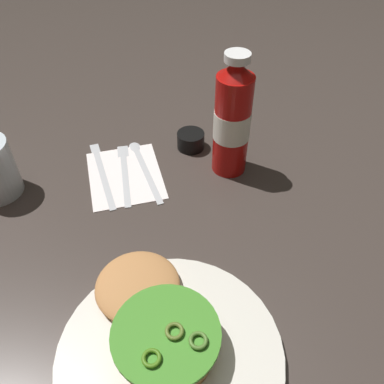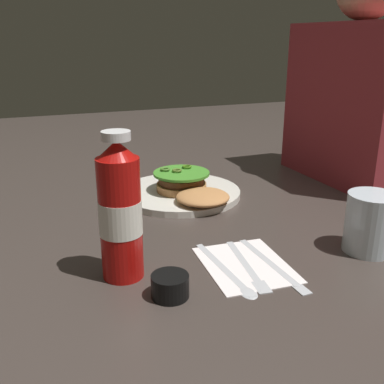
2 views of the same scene
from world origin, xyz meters
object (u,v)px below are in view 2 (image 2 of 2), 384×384
Objects in this scene: dinner_plate at (180,193)px; ketchup_bottle at (120,212)px; butter_knife at (276,266)px; water_glass at (371,223)px; diner_person at (356,92)px; spoon_utensil at (232,274)px; fork_utensil at (249,268)px; condiment_cup at (170,286)px; napkin at (245,264)px; burger_sandwich at (189,187)px.

dinner_plate is 0.40m from ketchup_bottle.
butter_knife is (0.07, 0.24, -0.10)m from ketchup_bottle.
water_glass is (0.08, 0.43, -0.06)m from ketchup_bottle.
ketchup_bottle is 0.43× the size of diner_person.
ketchup_bottle is at bearing -113.96° from spoon_utensil.
spoon_utensil and butter_knife have the same top height.
fork_utensil is at bearing 103.03° from spoon_utensil.
dinner_plate is at bearing 145.92° from ketchup_bottle.
dinner_plate is 0.52m from diner_person.
condiment_cup reaches higher than napkin.
napkin is (-0.03, -0.23, -0.05)m from water_glass.
water_glass is 0.19× the size of diner_person.
fork_utensil reaches higher than napkin.
butter_knife is at bearing 76.23° from fork_utensil.
spoon_utensil is (0.36, -0.07, -0.03)m from burger_sandwich.
diner_person is at bearing 112.73° from ketchup_bottle.
spoon_utensil is (0.07, 0.16, -0.10)m from ketchup_bottle.
dinner_plate is 0.05m from burger_sandwich.
water_glass is 0.27m from spoon_utensil.
burger_sandwich is 2.08× the size of water_glass.
butter_knife is 0.37× the size of diner_person.
burger_sandwich reaches higher than spoon_utensil.
diner_person is at bearing 124.07° from spoon_utensil.
fork_utensil is (0.02, -0.00, 0.00)m from napkin.
diner_person is at bearing 124.07° from napkin.
dinner_plate is 0.45m from condiment_cup.
fork_utensil is (-0.02, 0.15, -0.01)m from condiment_cup.
diner_person reaches higher than butter_knife.
diner_person is at bearing 90.55° from burger_sandwich.
condiment_cup is (0.01, -0.38, -0.04)m from water_glass.
condiment_cup reaches higher than butter_knife.
spoon_utensil is at bearing -76.97° from fork_utensil.
dinner_plate is at bearing -168.99° from burger_sandwich.
condiment_cup is 0.19m from butter_knife.
water_glass is 0.59× the size of fork_utensil.
burger_sandwich is 0.37m from ketchup_bottle.
ketchup_bottle is (0.32, -0.22, 0.10)m from dinner_plate.
napkin is at bearing 171.03° from fork_utensil.
water_glass is 0.20m from butter_knife.
spoon_utensil is at bearing -8.75° from dinner_plate.
ketchup_bottle is 1.29× the size of fork_utensil.
water_glass is at bearing 27.47° from dinner_plate.
ketchup_bottle is 4.17× the size of condiment_cup.
burger_sandwich is 0.33m from napkin.
dinner_plate is 0.39m from fork_utensil.
ketchup_bottle is (0.29, -0.23, 0.08)m from burger_sandwich.
dinner_plate is at bearing 157.46° from condiment_cup.
water_glass is 0.63× the size of napkin.
ketchup_bottle reaches higher than fork_utensil.
spoon_utensil reaches higher than napkin.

